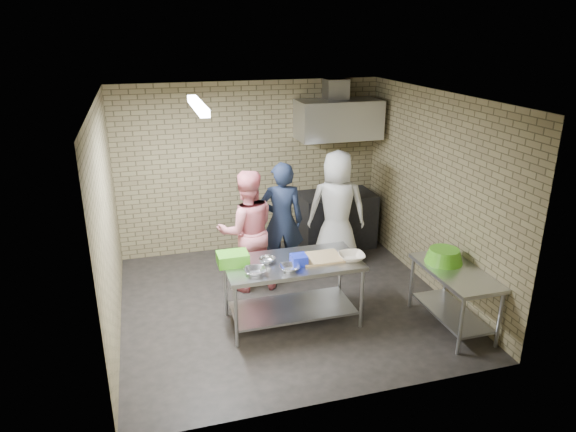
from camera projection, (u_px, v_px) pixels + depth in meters
The scene contains 26 objects.
floor at pixel (285, 303), 6.93m from camera, with size 4.20×4.20×0.00m, color black.
ceiling at pixel (284, 97), 6.01m from camera, with size 4.20×4.20×0.00m, color black.
back_wall at pixel (251, 168), 8.27m from camera, with size 4.20×0.06×2.70m, color #8F8359.
front_wall at pixel (345, 277), 4.66m from camera, with size 4.20×0.06×2.70m, color #8F8359.
left_wall at pixel (108, 224), 5.92m from camera, with size 0.06×4.00×2.70m, color #8F8359.
right_wall at pixel (434, 193), 7.01m from camera, with size 0.06×4.00×2.70m, color #8F8359.
prep_table at pixel (292, 292), 6.37m from camera, with size 1.63×0.82×0.82m, color #A9ABB0.
side_counter at pixel (453, 298), 6.28m from camera, with size 0.60×1.20×0.75m, color silver.
stove at pixel (336, 220), 8.62m from camera, with size 1.20×0.70×0.90m, color black.
range_hood at pixel (338, 119), 8.10m from camera, with size 1.30×0.60×0.60m, color silver.
hood_duct at pixel (336, 89), 8.08m from camera, with size 0.35×0.30×0.30m, color #A5A8AD.
wall_shelf at pixel (351, 128), 8.41m from camera, with size 0.80×0.20×0.04m, color #3F2B19.
fluorescent_fixture at pixel (198, 105), 5.77m from camera, with size 0.10×1.25×0.08m, color white.
green_crate at pixel (233, 259), 6.13m from camera, with size 0.36×0.27×0.15m, color green.
blue_tub at pixel (299, 260), 6.13m from camera, with size 0.18×0.18×0.12m, color #192BC1.
cutting_board at pixel (321, 258), 6.30m from camera, with size 0.50×0.38×0.03m, color tan.
mixing_bowl_a at pixel (255, 271), 5.91m from camera, with size 0.25×0.25×0.06m, color silver.
mixing_bowl_b at pixel (267, 260), 6.18m from camera, with size 0.19×0.19×0.06m, color #B5B7BD.
mixing_bowl_c at pixel (290, 268), 5.99m from camera, with size 0.23×0.23×0.06m, color silver.
ceramic_bowl at pixel (352, 257), 6.26m from camera, with size 0.31×0.31×0.08m, color beige.
green_basin at pixel (444, 256), 6.34m from camera, with size 0.46×0.46×0.17m, color #59C626, non-canonical shape.
bottle_red at pixel (337, 122), 8.30m from camera, with size 0.07×0.07×0.18m, color #B22619.
bottle_green at pixel (360, 122), 8.41m from camera, with size 0.06×0.06×0.15m, color green.
man_navy at pixel (282, 221), 7.38m from camera, with size 0.63×0.41×1.73m, color black.
woman_pink at pixel (247, 231), 7.07m from camera, with size 0.82×0.64×1.70m, color pink.
woman_white at pixel (337, 209), 7.78m from camera, with size 0.87×0.57×1.78m, color white.
Camera 1 is at (-1.65, -5.89, 3.47)m, focal length 32.44 mm.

